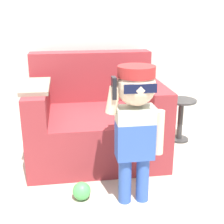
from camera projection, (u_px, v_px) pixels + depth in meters
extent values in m
plane|color=#BCB29E|center=(75.00, 169.00, 2.55)|extent=(10.00, 10.00, 0.00)
cube|color=silver|center=(66.00, 2.00, 2.91)|extent=(10.00, 0.05, 2.60)
cube|color=maroon|center=(96.00, 133.00, 2.74)|extent=(1.11, 0.93, 0.41)
cube|color=maroon|center=(91.00, 76.00, 2.94)|extent=(1.11, 0.20, 0.46)
cube|color=maroon|center=(37.00, 103.00, 2.47)|extent=(0.17, 0.73, 0.24)
cube|color=maroon|center=(152.00, 98.00, 2.61)|extent=(0.17, 0.73, 0.24)
cube|color=gray|center=(36.00, 86.00, 2.43)|extent=(0.21, 0.51, 0.03)
cylinder|color=#3356AD|center=(125.00, 180.00, 2.07)|extent=(0.09, 0.09, 0.33)
cylinder|color=#3356AD|center=(143.00, 178.00, 2.08)|extent=(0.09, 0.09, 0.33)
cube|color=#3356AD|center=(135.00, 140.00, 1.99)|extent=(0.24, 0.14, 0.24)
cube|color=#B7C6B2|center=(135.00, 115.00, 1.93)|extent=(0.24, 0.14, 0.10)
sphere|color=beige|center=(136.00, 86.00, 1.87)|extent=(0.24, 0.24, 0.24)
cylinder|color=#B22828|center=(136.00, 71.00, 1.84)|extent=(0.23, 0.23, 0.07)
cube|color=#B22828|center=(133.00, 72.00, 1.95)|extent=(0.14, 0.11, 0.01)
cube|color=#0F1433|center=(141.00, 89.00, 1.77)|extent=(0.19, 0.01, 0.05)
cylinder|color=beige|center=(159.00, 132.00, 1.99)|extent=(0.07, 0.07, 0.29)
cylinder|color=beige|center=(113.00, 100.00, 1.88)|extent=(0.10, 0.07, 0.18)
cube|color=black|center=(114.00, 88.00, 1.84)|extent=(0.02, 0.07, 0.13)
cylinder|color=#333333|center=(179.00, 139.00, 3.09)|extent=(0.18, 0.18, 0.02)
cylinder|color=#333333|center=(180.00, 121.00, 3.03)|extent=(0.05, 0.05, 0.40)
cylinder|color=#333333|center=(182.00, 101.00, 2.96)|extent=(0.28, 0.28, 0.02)
sphere|color=#4CB256|center=(82.00, 191.00, 2.12)|extent=(0.12, 0.12, 0.12)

